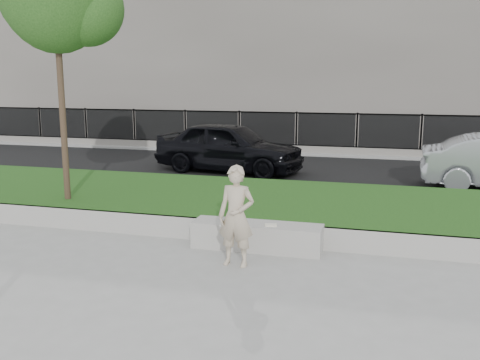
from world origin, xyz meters
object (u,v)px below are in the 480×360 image
(stone_bench, at_px, (257,236))
(book, at_px, (271,225))
(car_dark, at_px, (229,147))
(man, at_px, (236,216))

(stone_bench, bearing_deg, book, -17.84)
(car_dark, bearing_deg, book, -148.85)
(man, height_order, book, man)
(stone_bench, bearing_deg, man, -98.14)
(stone_bench, distance_m, book, 0.36)
(man, xyz_separation_m, book, (0.38, 0.77, -0.32))
(book, bearing_deg, stone_bench, 148.07)
(car_dark, bearing_deg, man, -153.37)
(book, bearing_deg, man, -130.23)
(man, bearing_deg, car_dark, 111.62)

